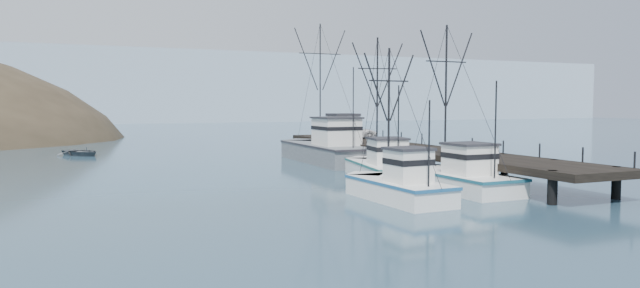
# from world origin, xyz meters

# --- Properties ---
(ground) EXTENTS (400.00, 400.00, 0.00)m
(ground) POSITION_xyz_m (0.00, 0.00, 0.00)
(ground) COLOR #29475C
(ground) RESTS_ON ground
(pier) EXTENTS (6.00, 44.00, 2.00)m
(pier) POSITION_xyz_m (14.00, 16.00, 1.69)
(pier) COLOR black
(pier) RESTS_ON ground
(distant_ridge) EXTENTS (360.00, 40.00, 26.00)m
(distant_ridge) POSITION_xyz_m (10.00, 170.00, 0.00)
(distant_ridge) COLOR #9EB2C6
(distant_ridge) RESTS_ON ground
(trawler_near) EXTENTS (3.89, 11.48, 11.64)m
(trawler_near) POSITION_xyz_m (9.79, 3.17, 0.82)
(trawler_near) COLOR white
(trawler_near) RESTS_ON ground
(trawler_mid) EXTENTS (3.50, 9.45, 9.62)m
(trawler_mid) POSITION_xyz_m (3.90, 1.02, 0.82)
(trawler_mid) COLOR white
(trawler_mid) RESTS_ON ground
(trawler_far) EXTENTS (5.39, 11.32, 11.51)m
(trawler_far) POSITION_xyz_m (8.17, 10.49, 0.82)
(trawler_far) COLOR white
(trawler_far) RESTS_ON ground
(work_vessel) EXTENTS (5.49, 17.62, 14.49)m
(work_vessel) POSITION_xyz_m (9.49, 24.10, 1.23)
(work_vessel) COLOR slate
(work_vessel) RESTS_ON ground
(pier_shed) EXTENTS (3.00, 3.20, 2.80)m
(pier_shed) POSITION_xyz_m (14.14, 30.02, 3.42)
(pier_shed) COLOR silver
(pier_shed) RESTS_ON pier
(pickup_truck) EXTENTS (5.80, 4.07, 1.47)m
(pickup_truck) POSITION_xyz_m (14.93, 28.58, 2.73)
(pickup_truck) COLOR silver
(pickup_truck) RESTS_ON pier
(motorboat) EXTENTS (6.24, 6.68, 1.13)m
(motorboat) POSITION_xyz_m (-13.50, 41.43, 0.00)
(motorboat) COLOR #4F5358
(motorboat) RESTS_ON ground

